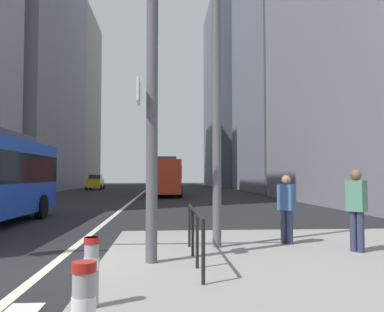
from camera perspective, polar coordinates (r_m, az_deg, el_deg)
ground_plane at (r=28.48m, az=-8.47°, el=-6.34°), size 160.00×160.00×0.00m
median_island at (r=8.23m, az=20.45°, el=-14.52°), size 9.00×10.00×0.15m
lane_centre_line at (r=38.44m, az=-7.30°, el=-5.42°), size 0.20×80.00×0.01m
office_tower_left_mid at (r=58.98m, az=-22.65°, el=15.97°), size 11.89×24.64×41.09m
office_tower_left_far at (r=80.38m, az=-17.16°, el=7.44°), size 10.42×18.40×31.80m
office_tower_right_mid at (r=52.63m, az=12.92°, el=14.12°), size 10.17×18.36×34.06m
office_tower_right_far at (r=74.81m, az=7.58°, el=8.42°), size 13.39×20.61×32.62m
city_bus_red_receding at (r=37.58m, az=-3.56°, el=-2.70°), size 2.89×11.61×3.40m
car_oncoming_mid at (r=55.33m, az=-13.25°, el=-3.54°), size 2.14×4.37×1.94m
car_receding_near at (r=53.42m, az=-4.15°, el=-3.64°), size 2.06×4.57×1.94m
car_receding_far at (r=51.48m, az=-4.02°, el=-3.67°), size 2.18×4.20×1.94m
traffic_signal_gantry at (r=8.44m, az=-19.40°, el=13.39°), size 5.95×0.65×6.00m
street_lamp_post at (r=10.13m, az=3.40°, el=17.50°), size 5.50×0.32×8.00m
bollard_left at (r=5.43m, az=-13.76°, el=-14.85°), size 0.20×0.20×0.86m
pedestrian_railing at (r=7.92m, az=0.39°, el=-9.50°), size 0.06×3.37×0.98m
pedestrian_waiting at (r=9.58m, az=21.85°, el=-6.40°), size 0.42×0.45×1.76m
pedestrian_walking at (r=10.21m, az=12.96°, el=-6.74°), size 0.44×0.44×1.64m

